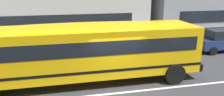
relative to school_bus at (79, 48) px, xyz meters
name	(u,v)px	position (x,y,z in m)	size (l,w,h in m)	color
ground_plane	(119,93)	(1.61, -1.64, -1.75)	(400.00, 400.00, 0.00)	#38383D
sidewalk_far	(96,48)	(1.61, 5.76, -1.75)	(120.00, 3.00, 0.01)	gray
lane_centreline	(119,93)	(1.61, -1.64, -1.75)	(110.00, 0.16, 0.01)	silver
school_bus	(79,48)	(0.00, 0.00, 0.00)	(13.22, 3.12, 2.95)	yellow
parked_car_dark_blue_beside_sign	(221,40)	(10.62, 3.13, -0.91)	(3.90, 1.88, 1.64)	navy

